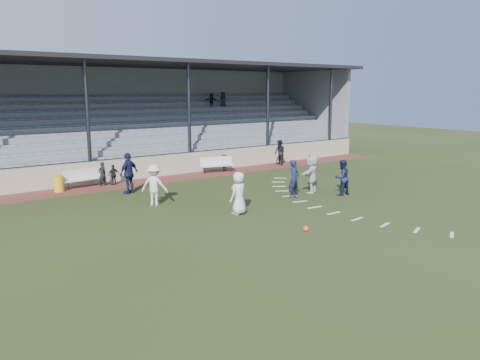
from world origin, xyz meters
name	(u,v)px	position (x,y,z in m)	size (l,w,h in m)	color
ground	(280,225)	(0.00, 0.00, 0.00)	(90.00, 90.00, 0.00)	#293515
cinder_track	(153,181)	(0.00, 10.50, 0.01)	(34.00, 2.00, 0.02)	brown
retaining_wall	(145,168)	(0.00, 11.55, 0.60)	(34.00, 0.18, 1.20)	#B4A78A
bench_left	(83,176)	(-3.63, 10.95, 0.58)	(2.03, 0.66, 0.95)	silver
bench_right	(217,163)	(4.21, 10.55, 0.58)	(2.04, 0.94, 0.95)	silver
trash_bin	(59,184)	(-4.92, 10.67, 0.40)	(0.48, 0.48, 0.77)	gold
football	(306,229)	(0.22, -1.12, 0.10)	(0.20, 0.20, 0.20)	#F05E0E
player_white_lead	(239,193)	(-0.30, 2.17, 0.86)	(0.84, 0.54, 1.71)	silver
player_navy_lead	(294,179)	(3.40, 2.97, 0.88)	(0.64, 0.42, 1.76)	#151A39
player_navy_mid	(342,178)	(5.62, 2.08, 0.84)	(0.82, 0.64, 1.68)	#151A39
player_white_wing	(154,185)	(-2.38, 5.42, 0.89)	(1.15, 0.66, 1.79)	silver
player_navy_wing	(129,173)	(-2.29, 8.33, 0.98)	(1.15, 0.48, 1.97)	#151A39
player_white_back	(312,173)	(4.91, 3.32, 0.93)	(1.73, 0.55, 1.87)	silver
official	(280,153)	(9.07, 10.48, 0.85)	(0.81, 0.63, 1.66)	black
sub_left_near	(102,174)	(-2.74, 10.68, 0.65)	(0.46, 0.30, 1.25)	black
sub_left_far	(114,175)	(-2.16, 10.65, 0.55)	(0.62, 0.26, 1.07)	black
sub_right	(224,163)	(4.80, 10.68, 0.53)	(0.66, 0.38, 1.02)	black
grandstand	(112,133)	(0.01, 16.26, 2.20)	(34.60, 9.00, 6.61)	gray
penalty_arc	(355,208)	(4.12, 0.00, 0.01)	(3.89, 14.63, 0.01)	silver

